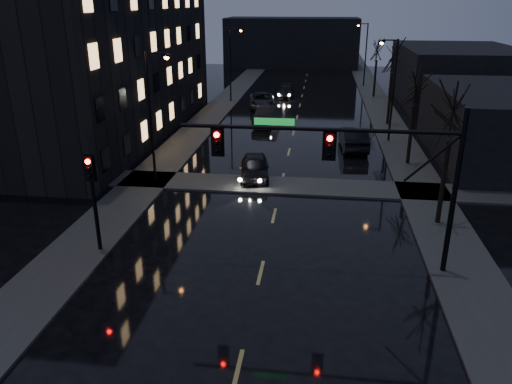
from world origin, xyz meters
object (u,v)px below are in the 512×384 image
(oncoming_car_a, at_px, (255,167))
(oncoming_car_b, at_px, (266,116))
(oncoming_car_c, at_px, (262,100))
(oncoming_car_d, at_px, (285,91))
(lead_car, at_px, (353,138))

(oncoming_car_a, distance_m, oncoming_car_b, 14.98)
(oncoming_car_c, relative_size, oncoming_car_d, 1.22)
(oncoming_car_b, height_order, oncoming_car_c, oncoming_car_b)
(lead_car, bearing_deg, oncoming_car_d, -76.19)
(oncoming_car_c, distance_m, oncoming_car_d, 6.80)
(oncoming_car_a, height_order, oncoming_car_b, oncoming_car_b)
(oncoming_car_b, bearing_deg, oncoming_car_c, 105.15)
(oncoming_car_c, xyz_separation_m, lead_car, (8.79, -14.82, 0.08))
(oncoming_car_c, relative_size, lead_car, 1.07)
(oncoming_car_a, relative_size, oncoming_car_c, 0.79)
(oncoming_car_c, bearing_deg, oncoming_car_b, -88.31)
(oncoming_car_d, distance_m, lead_car, 22.35)
(oncoming_car_c, height_order, lead_car, lead_car)
(oncoming_car_a, relative_size, oncoming_car_d, 0.97)
(oncoming_car_a, height_order, lead_car, lead_car)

